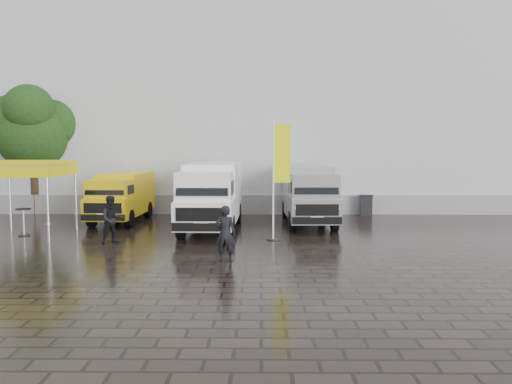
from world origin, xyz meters
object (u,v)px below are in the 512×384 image
at_px(canopy_tent, 25,166).
at_px(person_tent, 112,219).
at_px(van_yellow, 121,198).
at_px(van_white, 212,197).
at_px(cocktail_table, 24,222).
at_px(wheelie_bin, 366,205).
at_px(flagpole, 278,174).
at_px(person_front, 225,233).
at_px(van_silver, 308,195).

distance_m(canopy_tent, person_tent, 4.38).
xyz_separation_m(van_yellow, van_white, (4.41, -2.11, 0.27)).
distance_m(cocktail_table, wheelie_bin, 15.91).
relative_size(flagpole, wheelie_bin, 4.28).
height_order(van_white, wheelie_bin, van_white).
bearing_deg(van_yellow, cocktail_table, -126.59).
height_order(person_front, person_tent, same).
distance_m(person_front, person_tent, 5.20).
xyz_separation_m(van_white, flagpole, (2.70, -2.24, 1.09)).
height_order(van_yellow, van_silver, van_silver).
height_order(canopy_tent, cocktail_table, canopy_tent).
xyz_separation_m(flagpole, cocktail_table, (-9.99, 0.78, -1.94)).
bearing_deg(van_silver, cocktail_table, -166.17).
relative_size(canopy_tent, person_front, 1.73).
relative_size(van_white, wheelie_bin, 6.12).
height_order(van_yellow, flagpole, flagpole).
height_order(van_yellow, person_front, van_yellow).
xyz_separation_m(canopy_tent, person_tent, (3.73, -1.34, -1.88)).
distance_m(van_white, person_front, 5.88).
xyz_separation_m(van_silver, cocktail_table, (-11.49, -3.13, -0.77)).
bearing_deg(van_silver, flagpole, -112.36).
height_order(flagpole, person_tent, flagpole).
relative_size(wheelie_bin, person_front, 0.61).
bearing_deg(person_tent, person_front, -63.97).
bearing_deg(canopy_tent, flagpole, -3.99).
xyz_separation_m(canopy_tent, cocktail_table, (-0.20, 0.09, -2.21)).
relative_size(van_silver, canopy_tent, 2.02).
distance_m(van_white, flagpole, 3.68).
bearing_deg(van_yellow, person_front, -53.42).
bearing_deg(van_silver, person_tent, -150.29).
distance_m(van_yellow, person_tent, 5.12).
bearing_deg(cocktail_table, van_yellow, 51.13).
distance_m(wheelie_bin, person_tent, 13.13).
bearing_deg(van_white, person_front, -79.21).
bearing_deg(person_tent, cocktail_table, 129.60).
bearing_deg(person_front, van_yellow, -51.07).
bearing_deg(van_white, cocktail_table, -167.41).
bearing_deg(person_tent, canopy_tent, 129.88).
bearing_deg(person_tent, van_yellow, 71.47).
xyz_separation_m(van_silver, canopy_tent, (-11.28, -3.23, 1.44)).
height_order(flagpole, person_front, flagpole).
bearing_deg(cocktail_table, person_tent, -20.04).
height_order(van_silver, wheelie_bin, van_silver).
bearing_deg(person_front, flagpole, -111.48).
relative_size(flagpole, person_tent, 2.61).
bearing_deg(van_silver, wheelie_bin, 40.25).
height_order(van_yellow, van_white, van_white).
xyz_separation_m(wheelie_bin, person_front, (-6.47, -10.33, 0.34)).
relative_size(cocktail_table, person_tent, 0.62).
bearing_deg(flagpole, van_silver, 69.06).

